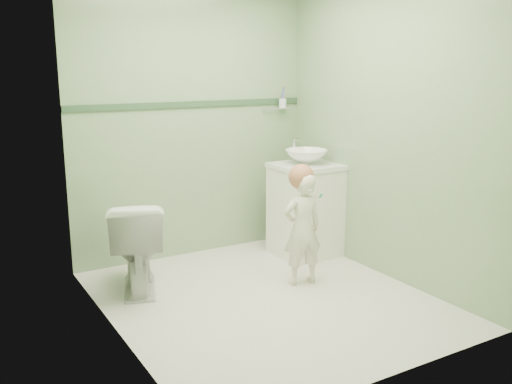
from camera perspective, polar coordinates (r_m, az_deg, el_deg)
ground at (r=4.25m, az=1.05°, el=-10.71°), size 2.50×2.50×0.00m
room_shell at (r=3.93m, az=1.12°, el=5.57°), size 2.50×2.54×2.40m
trim_stripe at (r=5.00m, az=-6.44°, el=8.76°), size 2.20×0.02×0.05m
vanity at (r=5.11m, az=4.97°, el=-1.93°), size 0.52×0.50×0.80m
counter at (r=5.02m, az=5.06°, el=2.60°), size 0.54×0.52×0.04m
basin at (r=5.01m, az=5.08°, el=3.54°), size 0.37×0.37×0.13m
faucet at (r=5.15m, az=3.89°, el=4.71°), size 0.03×0.13×0.18m
cup_holder at (r=5.39m, az=2.61°, el=8.91°), size 0.26×0.07×0.21m
toilet at (r=4.40m, az=-11.89°, el=-5.20°), size 0.60×0.79×0.71m
toddler at (r=4.41m, az=4.67°, el=-3.73°), size 0.35×0.25×0.89m
hair_cap at (r=4.33m, az=4.58°, el=1.53°), size 0.20×0.20×0.20m
teal_toothbrush at (r=4.27m, az=6.39°, el=-0.35°), size 0.11×0.14×0.08m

